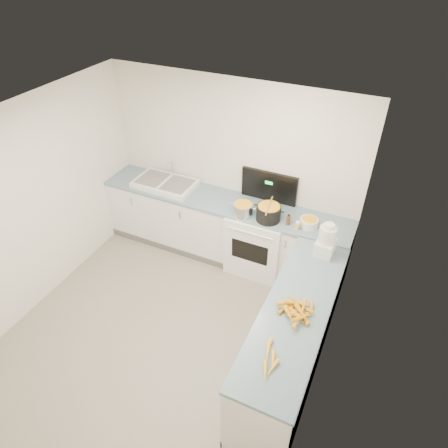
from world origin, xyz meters
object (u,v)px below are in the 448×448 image
at_px(black_pot, 268,214).
at_px(mixing_bowl, 309,223).
at_px(stove, 259,239).
at_px(sink, 165,183).
at_px(spice_jar, 297,226).
at_px(steel_pot, 243,210).
at_px(food_processor, 326,241).
at_px(extract_bottle, 288,220).

relative_size(black_pot, mixing_bowl, 1.39).
bearing_deg(stove, sink, 179.38).
relative_size(sink, black_pot, 2.80).
distance_m(sink, spice_jar, 2.00).
height_order(steel_pot, food_processor, food_processor).
bearing_deg(spice_jar, black_pot, 172.96).
bearing_deg(black_pot, mixing_bowl, 9.38).
bearing_deg(food_processor, stove, 153.46).
height_order(sink, food_processor, food_processor).
bearing_deg(mixing_bowl, stove, 175.63).
xyz_separation_m(steel_pot, mixing_bowl, (0.82, 0.12, -0.02)).
height_order(steel_pot, spice_jar, steel_pot).
bearing_deg(extract_bottle, food_processor, -32.97).
xyz_separation_m(steel_pot, food_processor, (1.12, -0.30, 0.10)).
bearing_deg(sink, spice_jar, -5.62).
bearing_deg(extract_bottle, stove, 163.07).
bearing_deg(spice_jar, food_processor, -35.96).
bearing_deg(extract_bottle, black_pot, -178.31).
relative_size(spice_jar, food_processor, 0.25).
bearing_deg(black_pot, food_processor, -23.17).
bearing_deg(steel_pot, spice_jar, -0.51).
xyz_separation_m(steel_pot, black_pot, (0.32, 0.04, 0.02)).
bearing_deg(mixing_bowl, sink, 178.22).
xyz_separation_m(sink, food_processor, (2.39, -0.49, 0.14)).
relative_size(steel_pot, extract_bottle, 2.05).
relative_size(stove, food_processor, 3.32).
relative_size(stove, spice_jar, 13.53).
distance_m(steel_pot, black_pot, 0.33).
relative_size(steel_pot, black_pot, 0.83).
bearing_deg(mixing_bowl, black_pot, -170.62).
bearing_deg(food_processor, steel_pot, 165.09).
height_order(spice_jar, food_processor, food_processor).
bearing_deg(stove, extract_bottle, -16.93).
bearing_deg(mixing_bowl, food_processor, -55.12).
bearing_deg(mixing_bowl, steel_pot, -171.40).
height_order(steel_pot, extract_bottle, steel_pot).
bearing_deg(black_pot, sink, 174.73).
xyz_separation_m(mixing_bowl, food_processor, (0.29, -0.42, 0.12)).
bearing_deg(food_processor, sink, 168.50).
xyz_separation_m(spice_jar, food_processor, (0.40, -0.29, 0.13)).
relative_size(extract_bottle, food_processor, 0.31).
bearing_deg(extract_bottle, mixing_bowl, 17.26).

